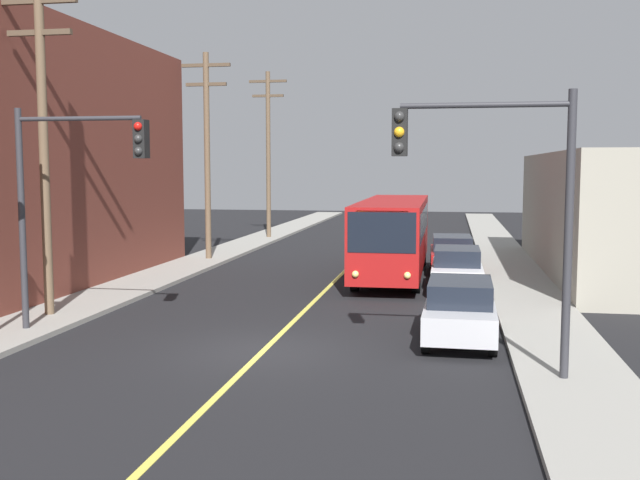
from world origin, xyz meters
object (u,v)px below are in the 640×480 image
city_bus (394,233)px  parked_car_red (452,254)px  parked_car_white (457,269)px  utility_pole_mid (207,146)px  utility_pole_far (268,147)px  traffic_signal_right_corner (493,180)px  traffic_signal_left_corner (73,177)px  parked_car_silver (460,309)px  utility_pole_near (43,133)px

city_bus → parked_car_red: size_ratio=2.73×
parked_car_white → utility_pole_mid: bearing=149.9°
utility_pole_far → traffic_signal_right_corner: (12.27, -29.92, -1.55)m
traffic_signal_left_corner → traffic_signal_right_corner: bearing=-12.9°
utility_pole_far → traffic_signal_right_corner: 32.38m
city_bus → traffic_signal_right_corner: size_ratio=2.03×
parked_car_silver → traffic_signal_left_corner: traffic_signal_left_corner is taller
utility_pole_mid → traffic_signal_right_corner: bearing=-56.0°
city_bus → traffic_signal_right_corner: traffic_signal_right_corner is taller
parked_car_silver → utility_pole_far: 29.18m
parked_car_white → utility_pole_far: size_ratio=0.42×
city_bus → traffic_signal_left_corner: traffic_signal_left_corner is taller
parked_car_silver → parked_car_red: 12.82m
parked_car_white → traffic_signal_left_corner: size_ratio=0.73×
utility_pole_mid → traffic_signal_left_corner: 16.16m
utility_pole_far → parked_car_white: bearing=-57.5°
parked_car_white → utility_pole_far: (-11.68, 18.31, 5.02)m
parked_car_white → utility_pole_far: 22.29m
parked_car_silver → utility_pole_near: size_ratio=0.45×
traffic_signal_right_corner → utility_pole_near: bearing=160.9°
utility_pole_near → traffic_signal_right_corner: bearing=-19.1°
parked_car_red → traffic_signal_right_corner: (0.77, -16.48, 3.46)m
parked_car_silver → parked_car_white: (-0.01, 7.95, 0.00)m
utility_pole_near → traffic_signal_right_corner: 13.57m
parked_car_silver → traffic_signal_right_corner: (0.58, -3.67, 3.46)m
parked_car_red → city_bus: bearing=-152.6°
parked_car_silver → traffic_signal_left_corner: 10.87m
city_bus → parked_car_white: bearing=-54.1°
utility_pole_mid → parked_car_silver: bearing=-51.3°
parked_car_red → utility_pole_near: utility_pole_near is taller
parked_car_white → traffic_signal_left_corner: (-10.23, -9.13, 3.46)m
city_bus → utility_pole_near: 14.90m
utility_pole_near → utility_pole_far: 25.50m
parked_car_white → parked_car_red: 4.87m
utility_pole_near → city_bus: bearing=48.5°
parked_car_red → traffic_signal_right_corner: size_ratio=0.74×
city_bus → parked_car_red: bearing=27.4°
parked_car_red → utility_pole_far: (-11.50, 13.44, 5.02)m
utility_pole_far → traffic_signal_left_corner: size_ratio=1.73×
parked_car_white → parked_car_red: (-0.17, 4.87, 0.00)m
traffic_signal_right_corner → parked_car_silver: bearing=99.0°
traffic_signal_left_corner → utility_pole_far: bearing=93.0°
parked_car_white → utility_pole_far: bearing=122.5°
parked_car_red → traffic_signal_left_corner: (-10.05, -14.01, 3.46)m
parked_car_white → utility_pole_far: utility_pole_far is taller
parked_car_red → utility_pole_mid: (-11.69, 2.02, 4.74)m
parked_car_white → traffic_signal_left_corner: bearing=-138.2°
parked_car_white → traffic_signal_right_corner: size_ratio=0.73×
parked_car_red → utility_pole_mid: 12.78m
utility_pole_mid → utility_pole_far: (0.19, 11.42, 0.27)m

